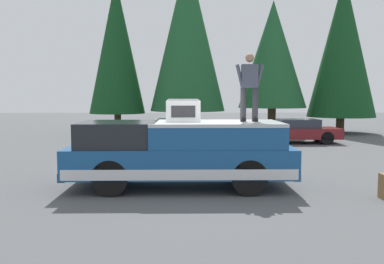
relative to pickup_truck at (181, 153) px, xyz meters
name	(u,v)px	position (x,y,z in m)	size (l,w,h in m)	color
ground_plane	(189,187)	(-0.02, -0.21, -0.87)	(90.00, 90.00, 0.00)	#4C4F51
pickup_truck	(181,153)	(0.00, 0.00, 0.00)	(2.01, 5.54, 1.65)	navy
compressor_unit	(183,110)	(0.14, -0.07, 1.05)	(0.65, 0.84, 0.56)	silver
person_on_truck_bed	(249,85)	(0.15, -1.72, 1.68)	(0.29, 0.72, 1.69)	#333338
parked_car_maroon	(296,131)	(9.59, -5.53, -0.29)	(1.64, 4.10, 1.16)	maroon
parked_car_black	(176,131)	(9.95, 0.36, -0.29)	(1.64, 4.10, 1.16)	black
conifer_far_left	(343,46)	(14.89, -9.68, 4.42)	(4.07, 4.07, 9.59)	#4C3826
conifer_left	(273,55)	(14.99, -5.46, 3.91)	(4.14, 4.14, 8.03)	#4C3826
conifer_center_left	(188,33)	(15.00, -0.27, 5.19)	(4.55, 4.55, 10.78)	#4C3826
conifer_center_right	(117,46)	(15.31, 4.07, 4.43)	(3.41, 3.41, 9.42)	#4C3826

